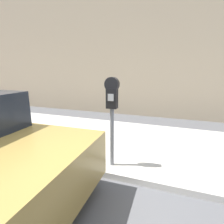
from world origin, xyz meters
TOP-DOWN VIEW (x-y plane):
  - ground_plane at (0.00, 0.00)m, footprint 60.00×60.00m
  - sidewalk at (0.00, 2.20)m, footprint 24.00×2.80m
  - building_facade at (0.00, 5.12)m, footprint 24.00×0.30m
  - parking_meter at (-0.05, 1.07)m, footprint 0.23×0.12m

SIDE VIEW (x-z plane):
  - ground_plane at x=0.00m, z-range 0.00..0.00m
  - sidewalk at x=0.00m, z-range 0.00..0.11m
  - parking_meter at x=-0.05m, z-range 0.40..1.89m
  - building_facade at x=0.00m, z-range 0.00..5.25m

